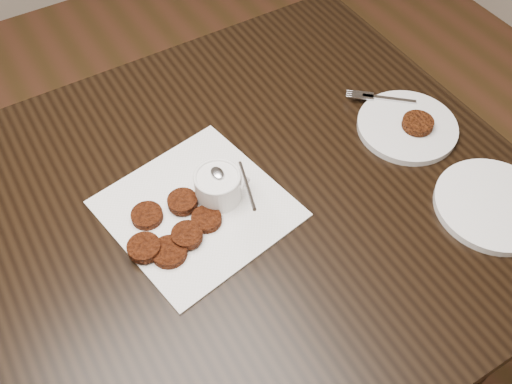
# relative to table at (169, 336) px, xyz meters

# --- Properties ---
(table) EXTENTS (1.47, 0.94, 0.75)m
(table) POSITION_rel_table_xyz_m (0.00, 0.00, 0.00)
(table) COLOR black
(table) RESTS_ON floor
(napkin) EXTENTS (0.35, 0.35, 0.00)m
(napkin) POSITION_rel_table_xyz_m (0.12, 0.02, 0.38)
(napkin) COLOR white
(napkin) RESTS_ON table
(sauce_ramekin) EXTENTS (0.14, 0.14, 0.12)m
(sauce_ramekin) POSITION_rel_table_xyz_m (0.16, 0.03, 0.44)
(sauce_ramekin) COLOR white
(sauce_ramekin) RESTS_ON napkin
(patty_cluster) EXTENTS (0.24, 0.24, 0.02)m
(patty_cluster) POSITION_rel_table_xyz_m (0.06, -0.01, 0.39)
(patty_cluster) COLOR #63250D
(patty_cluster) RESTS_ON napkin
(plate_with_patty) EXTENTS (0.29, 0.29, 0.03)m
(plate_with_patty) POSITION_rel_table_xyz_m (0.58, -0.02, 0.39)
(plate_with_patty) COLOR white
(plate_with_patty) RESTS_ON table
(plate_empty) EXTENTS (0.25, 0.25, 0.01)m
(plate_empty) POSITION_rel_table_xyz_m (0.58, -0.25, 0.38)
(plate_empty) COLOR white
(plate_empty) RESTS_ON table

